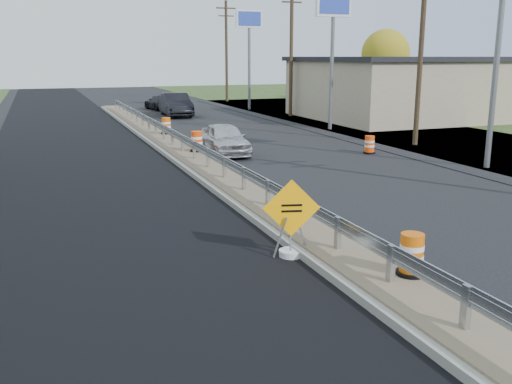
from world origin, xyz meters
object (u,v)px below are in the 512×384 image
object	(u,v)px
barrel_shoulder_near	(369,145)
car_silver	(225,139)
caution_sign	(291,237)
car_dark_mid	(176,105)
car_dark_far	(160,102)
barrel_median_mid	(197,142)
barrel_median_near	(412,255)
barrel_median_far	(166,126)

from	to	relation	value
barrel_shoulder_near	car_silver	world-z (taller)	car_silver
caution_sign	car_silver	distance (m)	13.67
caution_sign	car_dark_mid	world-z (taller)	caution_sign
barrel_shoulder_near	car_dark_far	world-z (taller)	car_dark_far
car_dark_far	car_silver	bearing A→B (deg)	78.57
barrel_median_mid	car_silver	distance (m)	1.35
barrel_median_mid	car_dark_far	size ratio (longest dim) A/B	0.21
car_dark_mid	car_dark_far	xyz separation A→B (m)	(-0.02, 5.49, -0.23)
barrel_median_near	car_dark_far	xyz separation A→B (m)	(3.11, 38.47, -0.01)
barrel_median_near	barrel_median_mid	distance (m)	15.50
barrel_shoulder_near	car_dark_far	xyz separation A→B (m)	(-4.41, 24.91, 0.23)
barrel_median_mid	car_dark_far	xyz separation A→B (m)	(3.11, 22.96, -0.04)
barrel_median_mid	car_silver	world-z (taller)	car_silver
barrel_median_near	barrel_median_far	xyz separation A→B (m)	(0.00, 21.77, 0.03)
barrel_median_far	car_dark_far	distance (m)	16.99
caution_sign	car_dark_far	xyz separation A→B (m)	(4.56, 36.15, 0.17)
car_silver	car_dark_mid	distance (m)	17.38
barrel_median_mid	barrel_median_far	distance (m)	6.26
barrel_median_far	barrel_shoulder_near	size ratio (longest dim) A/B	1.09
caution_sign	car_silver	bearing A→B (deg)	93.37
caution_sign	barrel_median_far	distance (m)	19.51
barrel_median_mid	car_dark_mid	world-z (taller)	car_dark_mid
car_dark_mid	car_dark_far	world-z (taller)	car_dark_mid
barrel_shoulder_near	car_silver	bearing A→B (deg)	160.94
barrel_median_near	barrel_median_far	world-z (taller)	barrel_median_far
barrel_median_mid	barrel_median_far	xyz separation A→B (m)	(-0.00, 6.26, -0.01)
barrel_median_far	car_dark_far	xyz separation A→B (m)	(3.11, 16.70, -0.04)
barrel_median_near	car_silver	distance (m)	15.75
car_dark_mid	car_silver	bearing A→B (deg)	-93.15
car_dark_far	caution_sign	bearing A→B (deg)	75.82
caution_sign	barrel_median_far	world-z (taller)	caution_sign
barrel_median_far	car_dark_far	size ratio (longest dim) A/B	0.21
barrel_median_mid	car_dark_mid	xyz separation A→B (m)	(3.13, 17.47, 0.18)
car_dark_far	barrel_shoulder_near	bearing A→B (deg)	93.05
car_silver	car_dark_far	bearing A→B (deg)	87.95
barrel_shoulder_near	car_dark_mid	size ratio (longest dim) A/B	0.16
car_silver	car_dark_far	world-z (taller)	car_silver
car_silver	car_dark_mid	world-z (taller)	car_dark_mid
car_silver	caution_sign	bearing A→B (deg)	-99.39
barrel_shoulder_near	car_dark_mid	bearing A→B (deg)	102.74
caution_sign	barrel_shoulder_near	world-z (taller)	caution_sign
car_dark_mid	barrel_median_near	bearing A→B (deg)	-92.66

